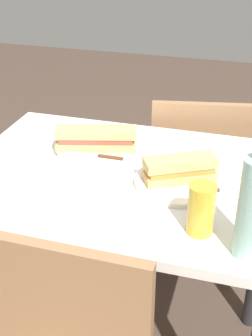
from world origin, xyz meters
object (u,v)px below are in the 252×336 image
object	(u,v)px
dining_table	(126,215)
knife_near	(190,189)
plate_near	(179,182)
baguette_sandwich_near	(180,169)
knife_far	(99,156)
plate_far	(97,150)
chair_near	(197,177)
baguette_sandwich_far	(96,138)
beer_glass	(201,209)

from	to	relation	value
dining_table	knife_near	xyz separation A→B (m)	(-0.20, 0.06, 0.17)
plate_near	baguette_sandwich_near	bearing A→B (deg)	0.00
knife_far	plate_far	bearing A→B (deg)	-64.42
chair_near	knife_near	bearing A→B (deg)	95.00
knife_far	baguette_sandwich_near	bearing A→B (deg)	165.79
plate_near	knife_far	world-z (taller)	knife_far
knife_near	plate_far	distance (m)	0.37
chair_near	knife_far	bearing A→B (deg)	63.37
chair_near	baguette_sandwich_far	size ratio (longest dim) A/B	3.26
baguette_sandwich_far	plate_far	bearing A→B (deg)	90.00
plate_near	baguette_sandwich_near	distance (m)	0.04
plate_near	knife_far	bearing A→B (deg)	-14.21
baguette_sandwich_near	plate_far	xyz separation A→B (m)	(0.29, -0.12, -0.04)
knife_far	dining_table	bearing A→B (deg)	152.82
baguette_sandwich_far	knife_far	xyz separation A→B (m)	(-0.03, 0.06, -0.03)
chair_near	knife_near	world-z (taller)	chair_near
baguette_sandwich_near	knife_far	size ratio (longest dim) A/B	1.17
baguette_sandwich_far	knife_far	bearing A→B (deg)	115.58
baguette_sandwich_near	baguette_sandwich_far	xyz separation A→B (m)	(0.29, -0.12, -0.00)
baguette_sandwich_near	knife_near	size ratio (longest dim) A/B	1.18
baguette_sandwich_near	plate_far	distance (m)	0.32
chair_near	plate_far	bearing A→B (deg)	58.05
knife_far	knife_near	bearing A→B (deg)	159.24
baguette_sandwich_near	knife_near	world-z (taller)	baguette_sandwich_near
dining_table	beer_glass	world-z (taller)	beer_glass
beer_glass	knife_far	bearing A→B (deg)	-37.75
dining_table	baguette_sandwich_near	size ratio (longest dim) A/B	4.70
plate_far	beer_glass	world-z (taller)	beer_glass
baguette_sandwich_near	plate_far	bearing A→B (deg)	-22.79
baguette_sandwich_near	knife_near	xyz separation A→B (m)	(-0.04, 0.05, -0.03)
knife_far	beer_glass	xyz separation A→B (m)	(-0.35, 0.27, 0.05)
dining_table	plate_near	world-z (taller)	plate_near
dining_table	knife_far	xyz separation A→B (m)	(0.10, -0.05, 0.17)
chair_near	baguette_sandwich_near	world-z (taller)	baguette_sandwich_near
dining_table	baguette_sandwich_far	xyz separation A→B (m)	(0.13, -0.11, 0.20)
plate_near	knife_near	xyz separation A→B (m)	(-0.04, 0.05, 0.01)
plate_far	beer_glass	xyz separation A→B (m)	(-0.38, 0.33, 0.06)
knife_near	plate_near	bearing A→B (deg)	-51.17
plate_near	plate_far	distance (m)	0.32
baguette_sandwich_far	dining_table	bearing A→B (deg)	140.18
knife_near	beer_glass	distance (m)	0.17
plate_near	beer_glass	size ratio (longest dim) A/B	1.96
baguette_sandwich_near	plate_far	size ratio (longest dim) A/B	0.83
plate_near	knife_far	distance (m)	0.27
plate_far	knife_far	xyz separation A→B (m)	(-0.03, 0.06, 0.01)
chair_near	baguette_sandwich_far	distance (m)	0.62
baguette_sandwich_near	baguette_sandwich_far	distance (m)	0.32
plate_far	baguette_sandwich_far	bearing A→B (deg)	-90.00
baguette_sandwich_far	beer_glass	bearing A→B (deg)	139.10
plate_far	baguette_sandwich_far	xyz separation A→B (m)	(0.00, -0.00, 0.04)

